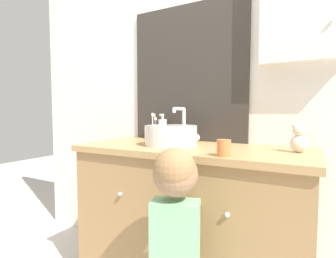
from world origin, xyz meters
TOP-DOWN VIEW (x-y plane):
  - wall_back at (0.02, 0.62)m, footprint 3.20×0.18m
  - vanity_counter at (0.00, 0.30)m, footprint 1.31×0.60m
  - sink_basin at (-0.13, 0.29)m, footprint 0.31×0.36m
  - toothbrush_holder at (-0.40, 0.53)m, footprint 0.08×0.08m
  - soap_dispenser at (-0.30, 0.49)m, footprint 0.06×0.06m
  - child_figure at (0.14, -0.17)m, footprint 0.21×0.46m
  - teddy_bear at (0.55, 0.35)m, footprint 0.08×0.07m
  - drinking_cup at (0.26, 0.07)m, footprint 0.06×0.06m

SIDE VIEW (x-z plane):
  - vanity_counter at x=0.00m, z-range 0.00..0.88m
  - child_figure at x=0.14m, z-range 0.13..1.07m
  - drinking_cup at x=0.26m, z-range 0.88..0.96m
  - toothbrush_holder at x=-0.40m, z-range 0.83..1.02m
  - sink_basin at x=-0.13m, z-range 0.83..1.06m
  - teddy_bear at x=0.55m, z-range 0.88..1.02m
  - soap_dispenser at x=-0.30m, z-range 0.87..1.05m
  - wall_back at x=0.02m, z-range 0.03..2.53m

